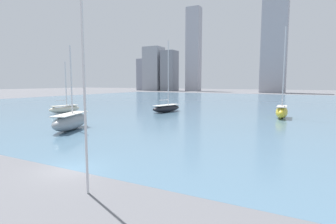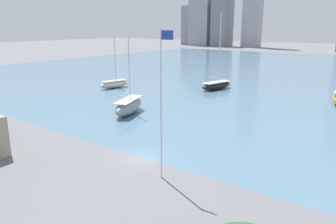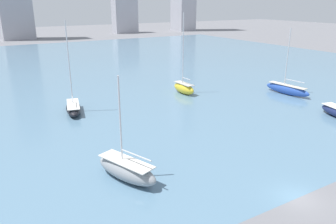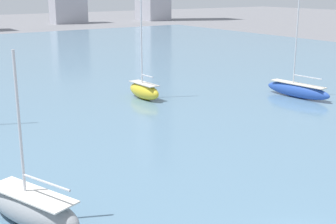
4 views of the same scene
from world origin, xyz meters
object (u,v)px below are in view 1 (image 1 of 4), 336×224
at_px(flag_pole, 85,74).
at_px(sailboat_yellow, 282,111).
at_px(sailboat_black, 166,108).
at_px(sailboat_cream, 65,109).
at_px(sailboat_gray, 71,121).

bearing_deg(flag_pole, sailboat_yellow, 79.79).
xyz_separation_m(flag_pole, sailboat_black, (-15.60, 38.79, -5.78)).
xyz_separation_m(sailboat_black, sailboat_yellow, (22.71, 0.68, 0.33)).
bearing_deg(flag_pole, sailboat_black, 111.91).
bearing_deg(sailboat_cream, sailboat_black, 44.97).
height_order(flag_pole, sailboat_cream, flag_pole).
bearing_deg(sailboat_gray, sailboat_yellow, 26.80).
distance_m(flag_pole, sailboat_yellow, 40.47).
bearing_deg(sailboat_yellow, sailboat_black, 179.88).
xyz_separation_m(sailboat_black, sailboat_gray, (-1.18, -24.90, 0.25)).
xyz_separation_m(flag_pole, sailboat_gray, (-16.78, 13.89, -5.53)).
relative_size(flag_pole, sailboat_yellow, 0.78).
distance_m(sailboat_black, sailboat_gray, 24.93).
height_order(sailboat_cream, sailboat_gray, sailboat_gray).
height_order(sailboat_cream, sailboat_yellow, sailboat_yellow).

